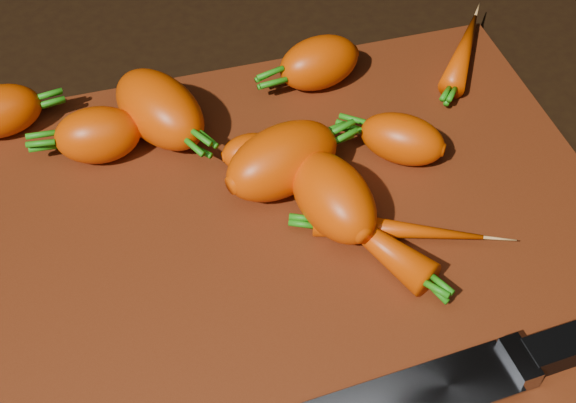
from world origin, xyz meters
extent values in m
cube|color=black|center=(0.00, 0.00, -0.01)|extent=(2.00, 2.00, 0.01)
cube|color=maroon|center=(0.00, 0.00, 0.01)|extent=(0.50, 0.40, 0.01)
ellipsoid|color=#D14003|center=(-0.20, 0.17, 0.03)|extent=(0.07, 0.05, 0.04)
ellipsoid|color=#D14003|center=(-0.13, 0.12, 0.04)|extent=(0.07, 0.05, 0.05)
ellipsoid|color=#D14003|center=(-0.08, 0.13, 0.04)|extent=(0.09, 0.11, 0.06)
ellipsoid|color=#D14003|center=(0.03, 0.00, 0.04)|extent=(0.07, 0.10, 0.05)
ellipsoid|color=#D14003|center=(0.07, 0.16, 0.04)|extent=(0.08, 0.06, 0.05)
ellipsoid|color=#D14003|center=(-0.01, 0.07, 0.03)|extent=(0.05, 0.03, 0.03)
ellipsoid|color=#D14003|center=(0.11, 0.05, 0.03)|extent=(0.08, 0.08, 0.04)
ellipsoid|color=#D14003|center=(0.21, 0.15, 0.02)|extent=(0.08, 0.11, 0.02)
ellipsoid|color=#D14003|center=(0.07, -0.03, 0.02)|extent=(0.12, 0.07, 0.02)
ellipsoid|color=#D14003|center=(0.05, -0.04, 0.03)|extent=(0.08, 0.11, 0.03)
ellipsoid|color=#D14003|center=(0.01, 0.04, 0.04)|extent=(0.11, 0.08, 0.06)
cube|color=black|center=(0.07, -0.16, 0.02)|extent=(0.13, 0.03, 0.02)
cylinder|color=#B2B2B7|center=(0.05, -0.16, 0.03)|extent=(0.01, 0.01, 0.00)
camera|label=1|loc=(-0.11, -0.38, 0.48)|focal=50.00mm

